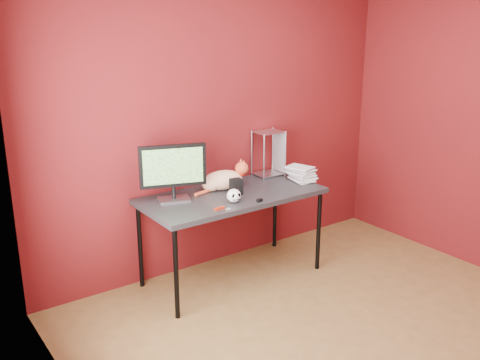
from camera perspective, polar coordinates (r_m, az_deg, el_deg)
room at (r=3.29m, az=15.09°, el=4.49°), size 3.52×3.52×2.61m
desk at (r=4.37m, az=-0.83°, el=-2.08°), size 1.50×0.70×0.75m
monitor at (r=4.14m, az=-7.16°, el=1.09°), size 0.50×0.24×0.45m
cat at (r=4.44m, az=-1.80°, el=0.03°), size 0.52×0.25×0.24m
skull_mug at (r=4.13m, az=-0.65°, el=-1.67°), size 0.11×0.11×0.11m
speaker at (r=4.32m, az=-0.41°, el=-0.76°), size 0.11×0.11×0.13m
book_stack at (r=4.55m, az=5.98°, el=7.95°), size 0.22×0.26×1.34m
wire_rack at (r=4.83m, az=3.05°, el=2.89°), size 0.25×0.21×0.41m
pocket_knife at (r=4.00m, az=-2.19°, el=-3.03°), size 0.09×0.03×0.02m
black_gadget at (r=4.16m, az=2.09°, el=-2.18°), size 0.05×0.04×0.02m
washer at (r=4.00m, az=-1.30°, el=-3.11°), size 0.04×0.04×0.00m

